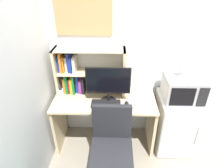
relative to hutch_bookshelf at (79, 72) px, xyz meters
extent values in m
cube|color=silver|center=(1.62, 0.13, 0.23)|extent=(6.40, 0.04, 2.60)
cube|color=beige|center=(0.34, -0.18, -0.31)|extent=(1.33, 0.59, 0.03)
cube|color=beige|center=(-0.31, -0.18, -0.70)|extent=(0.04, 0.53, 0.74)
cube|color=beige|center=(0.98, -0.18, -0.70)|extent=(0.04, 0.53, 0.74)
cube|color=beige|center=(-0.28, -0.01, 0.02)|extent=(0.03, 0.24, 0.62)
cube|color=beige|center=(0.58, -0.01, 0.02)|extent=(0.03, 0.24, 0.62)
cube|color=beige|center=(0.15, -0.01, 0.32)|extent=(0.90, 0.24, 0.01)
cube|color=beige|center=(0.15, -0.01, 0.01)|extent=(0.83, 0.24, 0.01)
cube|color=black|center=(-0.25, 0.01, -0.16)|extent=(0.03, 0.15, 0.27)
cube|color=orange|center=(-0.21, 0.01, -0.18)|extent=(0.03, 0.17, 0.22)
cube|color=#197233|center=(-0.18, 0.00, -0.16)|extent=(0.03, 0.19, 0.26)
cube|color=#B21E1E|center=(-0.14, 0.01, -0.19)|extent=(0.02, 0.17, 0.21)
cube|color=gold|center=(-0.11, 0.01, -0.18)|extent=(0.03, 0.19, 0.22)
cube|color=#197233|center=(-0.08, 0.00, -0.16)|extent=(0.03, 0.20, 0.27)
cube|color=navy|center=(-0.04, 0.02, -0.16)|extent=(0.04, 0.14, 0.26)
cube|color=purple|center=(0.00, 0.01, -0.20)|extent=(0.04, 0.17, 0.20)
cube|color=black|center=(0.04, 0.01, -0.18)|extent=(0.03, 0.18, 0.23)
cube|color=navy|center=(-0.25, 0.01, 0.12)|extent=(0.03, 0.15, 0.21)
cube|color=orange|center=(-0.22, 0.01, 0.15)|extent=(0.03, 0.18, 0.26)
cube|color=orange|center=(-0.19, 0.01, 0.12)|extent=(0.02, 0.16, 0.21)
cube|color=silver|center=(-0.16, 0.02, 0.11)|extent=(0.03, 0.13, 0.19)
cube|color=navy|center=(-0.12, 0.01, 0.14)|extent=(0.03, 0.16, 0.25)
cube|color=navy|center=(-0.09, 0.01, 0.12)|extent=(0.02, 0.18, 0.21)
cube|color=silver|center=(-0.05, 0.01, 0.12)|extent=(0.04, 0.17, 0.20)
cylinder|color=black|center=(0.39, -0.22, -0.29)|extent=(0.20, 0.20, 0.02)
cylinder|color=black|center=(0.39, -0.22, -0.22)|extent=(0.04, 0.04, 0.11)
cube|color=black|center=(0.39, -0.22, 0.00)|extent=(0.55, 0.01, 0.35)
cube|color=black|center=(0.39, -0.22, 0.00)|extent=(0.52, 0.02, 0.33)
cube|color=black|center=(0.36, -0.29, -0.29)|extent=(0.37, 0.16, 0.02)
ellipsoid|color=black|center=(0.62, -0.29, -0.28)|extent=(0.05, 0.10, 0.03)
cylinder|color=silver|center=(-0.20, -0.24, -0.21)|extent=(0.07, 0.07, 0.18)
cylinder|color=black|center=(-0.20, -0.24, -0.11)|extent=(0.04, 0.04, 0.02)
cube|color=white|center=(1.31, -0.20, -0.66)|extent=(0.52, 0.54, 0.81)
cube|color=white|center=(1.31, -0.47, -0.66)|extent=(0.50, 0.01, 0.78)
cylinder|color=#B2B2B7|center=(1.49, -0.48, -0.62)|extent=(0.01, 0.01, 0.28)
cube|color=#ADADB2|center=(1.31, -0.20, -0.10)|extent=(0.46, 0.39, 0.31)
cube|color=black|center=(1.25, -0.39, -0.10)|extent=(0.28, 0.01, 0.24)
cube|color=black|center=(1.48, -0.39, -0.10)|extent=(0.11, 0.01, 0.25)
cylinder|color=silver|center=(1.29, -0.20, 0.06)|extent=(0.11, 0.11, 0.01)
cylinder|color=silver|center=(1.29, -0.20, 0.10)|extent=(0.02, 0.02, 0.06)
cylinder|color=silver|center=(1.29, -0.21, 0.20)|extent=(0.15, 0.03, 0.15)
cylinder|color=black|center=(0.44, -0.77, -0.83)|extent=(0.04, 0.04, 0.43)
cube|color=#232328|center=(0.44, -0.77, -0.60)|extent=(0.47, 0.47, 0.07)
cube|color=#232328|center=(0.44, -0.56, -0.34)|extent=(0.44, 0.06, 0.45)
cube|color=tan|center=(0.09, 0.10, 0.72)|extent=(0.68, 0.02, 0.50)
camera|label=1|loc=(0.49, -2.21, 1.12)|focal=30.42mm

